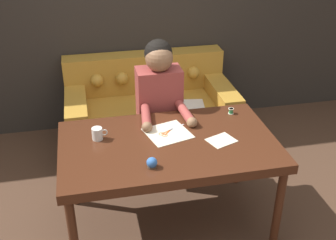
% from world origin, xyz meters
% --- Properties ---
extents(ground_plane, '(16.00, 16.00, 0.00)m').
position_xyz_m(ground_plane, '(0.00, 0.00, 0.00)').
color(ground_plane, '#4C3323').
extents(wall_back, '(8.00, 0.06, 2.60)m').
position_xyz_m(wall_back, '(0.00, 1.77, 1.30)').
color(wall_back, '#2D2823').
rests_on(wall_back, ground_plane).
extents(dining_table, '(1.53, 0.91, 0.75)m').
position_xyz_m(dining_table, '(-0.02, 0.03, 0.68)').
color(dining_table, '#472314').
rests_on(dining_table, ground_plane).
extents(couch, '(1.64, 0.90, 0.84)m').
position_xyz_m(couch, '(0.06, 1.32, 0.30)').
color(couch, '#B7842D').
rests_on(couch, ground_plane).
extents(person, '(0.42, 0.62, 1.30)m').
position_xyz_m(person, '(0.03, 0.63, 0.67)').
color(person, '#33281E').
rests_on(person, ground_plane).
extents(pattern_paper_main, '(0.37, 0.36, 0.00)m').
position_xyz_m(pattern_paper_main, '(0.00, 0.15, 0.75)').
color(pattern_paper_main, beige).
rests_on(pattern_paper_main, dining_table).
extents(pattern_paper_offcut, '(0.23, 0.21, 0.00)m').
position_xyz_m(pattern_paper_offcut, '(0.35, -0.03, 0.75)').
color(pattern_paper_offcut, beige).
rests_on(pattern_paper_offcut, dining_table).
extents(scissors, '(0.22, 0.19, 0.01)m').
position_xyz_m(scissors, '(0.01, 0.17, 0.75)').
color(scissors, silver).
rests_on(scissors, dining_table).
extents(mug, '(0.11, 0.08, 0.09)m').
position_xyz_m(mug, '(-0.50, 0.17, 0.80)').
color(mug, silver).
rests_on(mug, dining_table).
extents(thread_spool, '(0.04, 0.04, 0.05)m').
position_xyz_m(thread_spool, '(0.56, 0.35, 0.77)').
color(thread_spool, '#338C4C').
rests_on(thread_spool, dining_table).
extents(pin_cushion, '(0.07, 0.07, 0.07)m').
position_xyz_m(pin_cushion, '(-0.19, -0.25, 0.78)').
color(pin_cushion, '#4C3828').
rests_on(pin_cushion, dining_table).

